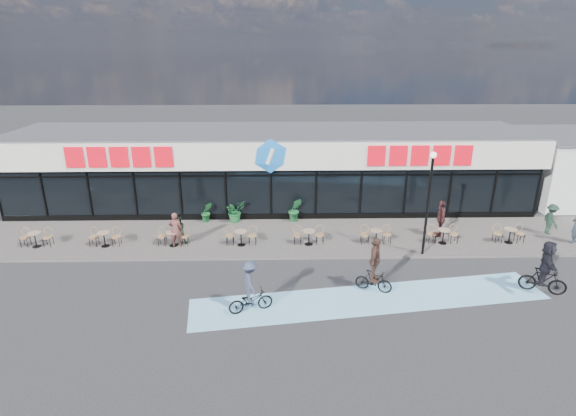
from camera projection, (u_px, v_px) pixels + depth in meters
The scene contains 23 objects.
ground at pixel (269, 281), 18.88m from camera, with size 120.00×120.00×0.00m, color #28282B.
sidewalk at pixel (271, 237), 23.09m from camera, with size 44.00×5.00×0.10m, color #5C5651.
bike_lane at pixel (371, 299), 17.55m from camera, with size 14.00×2.20×0.01m, color #7CC4EA.
building at pixel (272, 167), 27.42m from camera, with size 30.60×6.57×4.75m.
lamp_post at pixel (429, 195), 20.15m from camera, with size 0.28×0.28×4.89m.
bistro_set_0 at pixel (36, 237), 21.81m from camera, with size 1.54×0.62×0.90m.
bistro_set_1 at pixel (105, 237), 21.88m from camera, with size 1.54×0.62×0.90m.
bistro_set_2 at pixel (173, 236), 21.94m from camera, with size 1.54×0.62×0.90m.
bistro_set_3 at pixel (241, 236), 22.01m from camera, with size 1.54×0.62×0.90m.
bistro_set_4 at pixel (309, 235), 22.08m from camera, with size 1.54×0.62×0.90m.
bistro_set_5 at pixel (376, 235), 22.15m from camera, with size 1.54×0.62×0.90m.
bistro_set_6 at pixel (443, 234), 22.21m from camera, with size 1.54×0.62×0.90m.
bistro_set_7 at pixel (509, 233), 22.28m from camera, with size 1.54×0.62×0.90m.
potted_plant_left at pixel (207, 212), 24.85m from camera, with size 0.62×0.50×1.13m, color #1A5E28.
potted_plant_mid at pixel (235, 211), 24.88m from camera, with size 1.08×0.93×1.20m, color #1B612D.
potted_plant_right at pixel (295, 210), 24.89m from camera, with size 0.73×0.59×1.34m, color #1B602D.
patron_left at pixel (176, 230), 21.67m from camera, with size 0.64×0.42×1.75m, color brown.
patron_right at pixel (179, 230), 21.98m from camera, with size 0.70×0.55×1.45m, color #1A2F1B.
pedestrian_a at pixel (441, 218), 22.85m from camera, with size 1.13×0.47×1.92m, color #4F2929.
pedestrian_b at pixel (551, 219), 23.17m from camera, with size 1.04×0.60×1.61m, color #1A2F23.
cyclist_a at pixel (374, 268), 17.80m from camera, with size 1.54×1.18×2.31m.
cyclist_b at pixel (545, 269), 17.69m from camera, with size 1.80×1.72×2.23m.
cyclist_c at pixel (250, 290), 16.46m from camera, with size 1.78×1.19×2.08m.
Camera 1 is at (0.44, -16.71, 9.33)m, focal length 28.00 mm.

